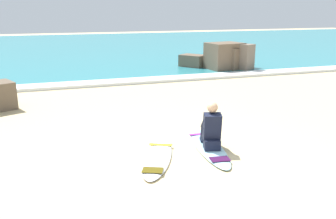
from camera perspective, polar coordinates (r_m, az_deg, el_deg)
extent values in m
plane|color=#CCB584|center=(6.68, 1.23, -8.99)|extent=(80.00, 80.00, 0.00)
cube|color=teal|center=(27.54, -14.37, 9.40)|extent=(80.00, 28.00, 0.10)
cube|color=white|center=(14.05, -9.77, 4.17)|extent=(80.00, 0.90, 0.11)
ellipsoid|color=#9ED1E5|center=(7.56, 6.35, -5.77)|extent=(0.85, 2.41, 0.07)
cube|color=purple|center=(8.15, 5.03, -3.87)|extent=(0.49, 0.17, 0.01)
cube|color=#351037|center=(6.88, 8.17, -7.71)|extent=(0.39, 0.29, 0.01)
cube|color=black|center=(7.30, 6.93, -5.41)|extent=(0.38, 0.34, 0.20)
cylinder|color=black|center=(7.40, 5.96, -3.84)|extent=(0.25, 0.43, 0.43)
cylinder|color=black|center=(7.60, 5.61, -3.54)|extent=(0.19, 0.28, 0.42)
cube|color=black|center=(7.73, 5.46, -4.74)|extent=(0.16, 0.24, 0.05)
cylinder|color=black|center=(7.44, 7.49, -3.80)|extent=(0.25, 0.43, 0.43)
cylinder|color=black|center=(7.64, 7.32, -3.50)|extent=(0.19, 0.28, 0.42)
cube|color=black|center=(7.77, 7.22, -4.69)|extent=(0.16, 0.24, 0.05)
cube|color=black|center=(7.22, 6.96, -2.70)|extent=(0.41, 0.37, 0.57)
sphere|color=tan|center=(7.14, 7.03, 0.35)|extent=(0.21, 0.21, 0.21)
cylinder|color=black|center=(7.33, 5.69, -2.18)|extent=(0.19, 0.41, 0.31)
cylinder|color=black|center=(7.38, 7.85, -2.13)|extent=(0.19, 0.41, 0.31)
ellipsoid|color=silver|center=(6.99, -1.69, -7.51)|extent=(1.31, 2.09, 0.07)
cube|color=gold|center=(7.51, -1.15, -5.54)|extent=(0.48, 0.29, 0.01)
cube|color=#4C400C|center=(6.38, -2.43, -9.50)|extent=(0.43, 0.37, 0.01)
cube|color=brown|center=(17.58, 3.91, 7.53)|extent=(1.32, 1.39, 0.66)
cube|color=brown|center=(17.44, 10.15, 7.94)|extent=(1.88, 1.77, 1.07)
cube|color=#756656|center=(17.24, 10.80, 8.10)|extent=(1.34, 1.63, 1.24)
cube|color=brown|center=(17.03, 8.86, 8.19)|extent=(1.69, 1.42, 1.28)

